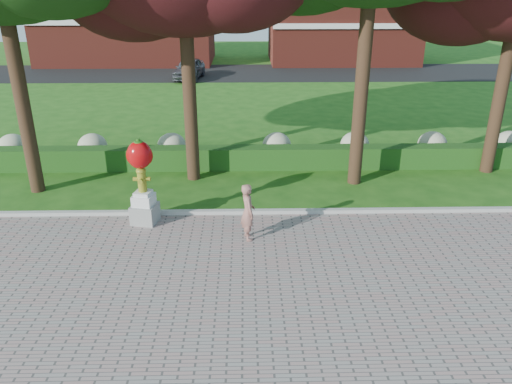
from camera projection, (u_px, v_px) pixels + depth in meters
ground at (254, 269)px, 11.88m from camera, size 100.00×100.00×0.00m
curb at (253, 212)px, 14.61m from camera, size 40.00×0.18×0.15m
lawn_hedge at (251, 158)px, 18.17m from camera, size 24.00×0.70×0.80m
hydrangea_row at (265, 145)px, 19.05m from camera, size 20.10×1.10×0.99m
street at (248, 73)px, 37.68m from camera, size 50.00×8.00×0.02m
building_left at (127, 19)px, 41.66m from camera, size 14.00×8.00×7.00m
building_right at (341, 22)px, 42.13m from camera, size 12.00×8.00×6.40m
hydrant_sculpture at (142, 179)px, 13.60m from camera, size 0.79×0.79×2.45m
woman at (248, 212)px, 12.91m from camera, size 0.49×0.63×1.54m
parked_car at (189, 69)px, 35.00m from camera, size 2.20×4.32×1.41m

